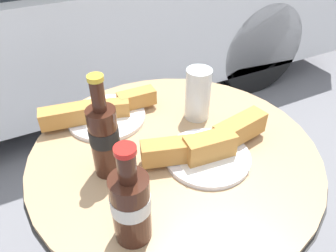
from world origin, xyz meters
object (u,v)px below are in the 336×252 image
(cola_bottle_right, at_px, (104,138))
(lunch_plate_far, at_px, (102,112))
(lunch_plate_near, at_px, (210,146))
(drinking_glass, at_px, (198,96))
(bistro_table, at_px, (174,190))
(cola_bottle_left, at_px, (131,204))

(cola_bottle_right, distance_m, lunch_plate_far, 0.22)
(cola_bottle_right, xyz_separation_m, lunch_plate_near, (0.24, -0.06, -0.07))
(drinking_glass, relative_size, lunch_plate_near, 0.43)
(bistro_table, height_order, cola_bottle_right, cola_bottle_right)
(cola_bottle_left, bearing_deg, cola_bottle_right, 86.00)
(lunch_plate_near, height_order, lunch_plate_far, lunch_plate_near)
(cola_bottle_right, height_order, drinking_glass, cola_bottle_right)
(bistro_table, xyz_separation_m, cola_bottle_right, (-0.17, 0.01, 0.25))
(cola_bottle_left, bearing_deg, lunch_plate_far, 80.75)
(bistro_table, height_order, lunch_plate_near, lunch_plate_near)
(cola_bottle_left, xyz_separation_m, drinking_glass, (0.31, 0.28, -0.02))
(bistro_table, relative_size, cola_bottle_right, 2.94)
(drinking_glass, bearing_deg, cola_bottle_left, -137.74)
(drinking_glass, height_order, lunch_plate_near, drinking_glass)
(bistro_table, bearing_deg, drinking_glass, 38.74)
(lunch_plate_far, bearing_deg, lunch_plate_near, -54.69)
(bistro_table, relative_size, cola_bottle_left, 3.34)
(cola_bottle_left, height_order, lunch_plate_far, cola_bottle_left)
(drinking_glass, bearing_deg, cola_bottle_right, -162.26)
(bistro_table, distance_m, cola_bottle_left, 0.35)
(cola_bottle_left, height_order, drinking_glass, cola_bottle_left)
(cola_bottle_left, height_order, cola_bottle_right, cola_bottle_right)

